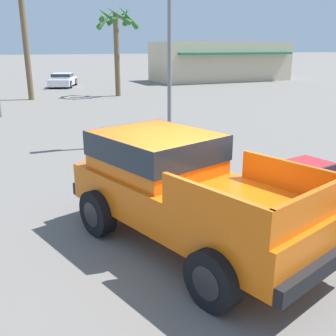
{
  "coord_description": "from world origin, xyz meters",
  "views": [
    {
      "loc": [
        -3.02,
        -6.07,
        3.41
      ],
      "look_at": [
        -0.15,
        0.55,
        1.15
      ],
      "focal_mm": 42.0,
      "sensor_mm": 36.0,
      "label": 1
    }
  ],
  "objects_px": {
    "street_lamp_post": "(170,9)",
    "orange_pickup_truck": "(179,184)",
    "parked_car_white": "(63,80)",
    "palm_tree_tall": "(116,29)"
  },
  "relations": [
    {
      "from": "street_lamp_post",
      "to": "palm_tree_tall",
      "type": "distance_m",
      "value": 14.47
    },
    {
      "from": "palm_tree_tall",
      "to": "orange_pickup_truck",
      "type": "bearing_deg",
      "value": -103.66
    },
    {
      "from": "parked_car_white",
      "to": "orange_pickup_truck",
      "type": "bearing_deg",
      "value": -75.09
    },
    {
      "from": "street_lamp_post",
      "to": "parked_car_white",
      "type": "bearing_deg",
      "value": 90.51
    },
    {
      "from": "orange_pickup_truck",
      "to": "palm_tree_tall",
      "type": "relative_size",
      "value": 0.89
    },
    {
      "from": "street_lamp_post",
      "to": "orange_pickup_truck",
      "type": "bearing_deg",
      "value": -112.3
    },
    {
      "from": "orange_pickup_truck",
      "to": "palm_tree_tall",
      "type": "height_order",
      "value": "palm_tree_tall"
    },
    {
      "from": "orange_pickup_truck",
      "to": "parked_car_white",
      "type": "distance_m",
      "value": 29.34
    },
    {
      "from": "orange_pickup_truck",
      "to": "palm_tree_tall",
      "type": "bearing_deg",
      "value": 58.57
    },
    {
      "from": "orange_pickup_truck",
      "to": "palm_tree_tall",
      "type": "distance_m",
      "value": 22.0
    }
  ]
}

